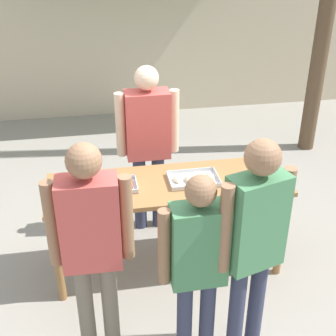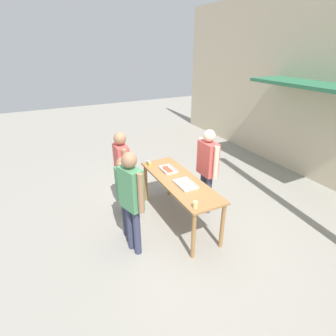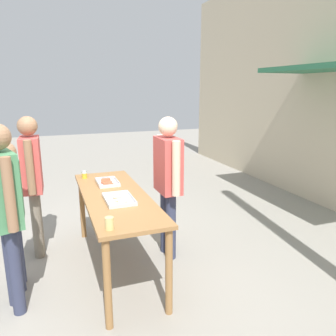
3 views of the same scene
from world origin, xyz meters
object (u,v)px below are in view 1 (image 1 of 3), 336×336
food_tray_buns (194,179)px  person_customer_with_cup (254,236)px  food_tray_sausages (114,187)px  condiment_jar_ketchup (72,203)px  person_customer_waiting_in_line (198,258)px  condiment_jar_mustard (59,204)px  person_customer_holding_hotdog (91,238)px  beer_cup (278,182)px  person_server_behind_table (148,137)px

food_tray_buns → person_customer_with_cup: 1.10m
person_customer_with_cup → food_tray_sausages: bearing=-67.9°
condiment_jar_ketchup → person_customer_waiting_in_line: (0.85, -0.83, -0.01)m
condiment_jar_ketchup → person_customer_waiting_in_line: 1.18m
condiment_jar_mustard → person_customer_holding_hotdog: person_customer_holding_hotdog is taller
food_tray_buns → person_customer_holding_hotdog: 1.28m
food_tray_buns → beer_cup: size_ratio=4.00×
food_tray_sausages → beer_cup: (1.39, -0.23, 0.04)m
condiment_jar_mustard → person_customer_waiting_in_line: person_customer_waiting_in_line is taller
beer_cup → person_customer_with_cup: 1.00m
condiment_jar_ketchup → person_customer_holding_hotdog: size_ratio=0.04×
beer_cup → person_customer_waiting_in_line: (-0.90, -0.84, -0.02)m
person_customer_with_cup → person_customer_waiting_in_line: 0.41m
person_customer_with_cup → person_customer_waiting_in_line: size_ratio=1.14×
beer_cup → condiment_jar_ketchup: bearing=-179.6°
condiment_jar_mustard → person_customer_waiting_in_line: (0.94, -0.83, -0.01)m
condiment_jar_mustard → person_customer_with_cup: size_ratio=0.04×
food_tray_buns → condiment_jar_ketchup: size_ratio=5.71×
person_server_behind_table → person_customer_holding_hotdog: size_ratio=1.00×
food_tray_sausages → beer_cup: size_ratio=3.50×
condiment_jar_mustard → person_server_behind_table: person_server_behind_table is taller
condiment_jar_mustard → person_customer_with_cup: bearing=-32.5°
person_customer_holding_hotdog → person_customer_with_cup: size_ratio=0.98×
beer_cup → person_server_behind_table: person_server_behind_table is taller
condiment_jar_ketchup → beer_cup: beer_cup is taller
food_tray_buns → person_server_behind_table: (-0.32, 0.68, 0.12)m
condiment_jar_mustard → person_server_behind_table: size_ratio=0.04×
person_server_behind_table → person_customer_with_cup: bearing=-75.0°
condiment_jar_ketchup → person_server_behind_table: bearing=51.1°
beer_cup → person_customer_with_cup: size_ratio=0.06×
person_server_behind_table → person_customer_waiting_in_line: bearing=-86.9°
food_tray_buns → person_customer_holding_hotdog: person_customer_holding_hotdog is taller
food_tray_buns → person_customer_holding_hotdog: (-0.91, -0.88, 0.14)m
beer_cup → person_customer_waiting_in_line: size_ratio=0.07×
beer_cup → person_customer_waiting_in_line: bearing=-137.0°
food_tray_buns → condiment_jar_mustard: size_ratio=5.71×
person_server_behind_table → person_customer_holding_hotdog: bearing=-111.3°
condiment_jar_mustard → person_customer_holding_hotdog: 0.70m
food_tray_buns → condiment_jar_mustard: (-1.16, -0.23, 0.02)m
food_tray_buns → person_server_behind_table: 0.76m
person_customer_with_cup → person_server_behind_table: bearing=-91.5°
condiment_jar_mustard → person_customer_holding_hotdog: bearing=-69.4°
condiment_jar_mustard → condiment_jar_ketchup: 0.10m
food_tray_sausages → condiment_jar_mustard: 0.51m
food_tray_buns → condiment_jar_ketchup: (-1.06, -0.24, 0.02)m
food_tray_sausages → beer_cup: beer_cup is taller
beer_cup → person_server_behind_table: size_ratio=0.06×
food_tray_buns → person_customer_waiting_in_line: person_customer_waiting_in_line is taller
beer_cup → person_customer_waiting_in_line: 1.23m
condiment_jar_ketchup → person_customer_waiting_in_line: size_ratio=0.05×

